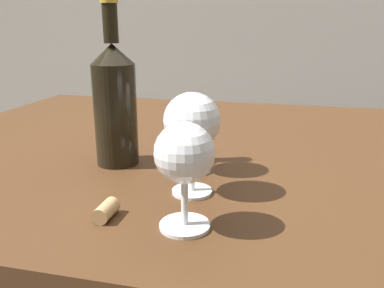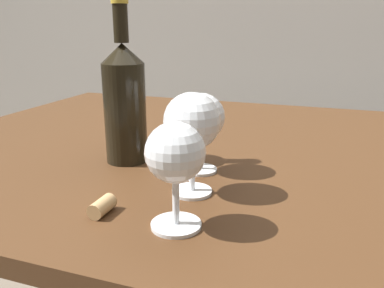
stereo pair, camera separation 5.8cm
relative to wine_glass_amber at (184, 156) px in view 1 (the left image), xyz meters
The scene contains 6 objects.
dining_table 0.40m from the wine_glass_amber, 91.22° to the left, with size 1.37×0.97×0.71m.
wine_glass_amber is the anchor object (origin of this frame).
wine_glass_rose 0.11m from the wine_glass_amber, 98.44° to the left, with size 0.08×0.08×0.16m.
wine_glass_white 0.20m from the wine_glass_amber, 99.23° to the left, with size 0.08×0.08×0.14m.
wine_bottle 0.28m from the wine_glass_amber, 131.18° to the left, with size 0.08×0.08×0.29m.
cork 0.14m from the wine_glass_amber, behind, with size 0.02×0.02×0.04m, color tan.
Camera 1 is at (0.12, -0.79, 0.95)m, focal length 36.76 mm.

